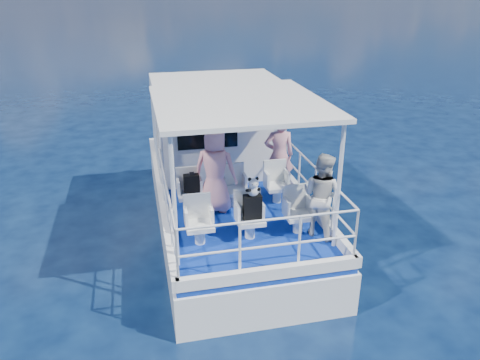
% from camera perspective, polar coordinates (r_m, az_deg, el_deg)
% --- Properties ---
extents(ground, '(2000.00, 2000.00, 0.00)m').
position_cam_1_polar(ground, '(9.83, -0.39, -8.37)').
color(ground, black).
rests_on(ground, ground).
extents(hull, '(3.00, 7.00, 1.60)m').
position_cam_1_polar(hull, '(10.67, -1.55, -5.63)').
color(hull, white).
rests_on(hull, ground).
extents(deck, '(2.90, 6.90, 0.10)m').
position_cam_1_polar(deck, '(10.29, -1.60, -1.48)').
color(deck, navy).
rests_on(deck, hull).
extents(cabin, '(2.85, 2.00, 2.20)m').
position_cam_1_polar(cabin, '(11.09, -2.99, 6.68)').
color(cabin, white).
rests_on(cabin, deck).
extents(canopy, '(3.00, 3.20, 0.08)m').
position_cam_1_polar(canopy, '(8.42, -0.15, 9.44)').
color(canopy, white).
rests_on(canopy, cabin).
extents(canopy_posts, '(2.77, 2.97, 2.20)m').
position_cam_1_polar(canopy_posts, '(8.72, -0.07, 2.06)').
color(canopy_posts, white).
rests_on(canopy_posts, deck).
extents(railings, '(2.84, 3.59, 1.00)m').
position_cam_1_polar(railings, '(8.66, 0.40, -2.40)').
color(railings, white).
rests_on(railings, deck).
extents(seat_port_fwd, '(0.48, 0.46, 0.38)m').
position_cam_1_polar(seat_port_fwd, '(9.35, -6.07, -2.63)').
color(seat_port_fwd, white).
rests_on(seat_port_fwd, deck).
extents(seat_center_fwd, '(0.48, 0.46, 0.38)m').
position_cam_1_polar(seat_center_fwd, '(9.48, -0.67, -2.12)').
color(seat_center_fwd, white).
rests_on(seat_center_fwd, deck).
extents(seat_stbd_fwd, '(0.48, 0.46, 0.38)m').
position_cam_1_polar(seat_stbd_fwd, '(9.69, 4.54, -1.61)').
color(seat_stbd_fwd, white).
rests_on(seat_stbd_fwd, deck).
extents(seat_port_aft, '(0.48, 0.46, 0.38)m').
position_cam_1_polar(seat_port_aft, '(8.21, -4.93, -6.49)').
color(seat_port_aft, white).
rests_on(seat_port_aft, deck).
extents(seat_center_aft, '(0.48, 0.46, 0.38)m').
position_cam_1_polar(seat_center_aft, '(8.35, 1.22, -5.83)').
color(seat_center_aft, white).
rests_on(seat_center_aft, deck).
extents(seat_stbd_aft, '(0.48, 0.46, 0.38)m').
position_cam_1_polar(seat_stbd_aft, '(8.59, 7.08, -5.15)').
color(seat_stbd_aft, white).
rests_on(seat_stbd_aft, deck).
extents(passenger_port_fwd, '(0.78, 0.68, 1.72)m').
position_cam_1_polar(passenger_port_fwd, '(9.06, -3.03, 1.24)').
color(passenger_port_fwd, pink).
rests_on(passenger_port_fwd, deck).
extents(passenger_stbd_fwd, '(0.67, 0.48, 1.73)m').
position_cam_1_polar(passenger_stbd_fwd, '(9.83, 4.77, 3.01)').
color(passenger_stbd_fwd, pink).
rests_on(passenger_stbd_fwd, deck).
extents(passenger_stbd_aft, '(0.92, 0.95, 1.54)m').
position_cam_1_polar(passenger_stbd_aft, '(8.31, 9.92, -1.84)').
color(passenger_stbd_aft, silver).
rests_on(passenger_stbd_aft, deck).
extents(backpack_port, '(0.30, 0.17, 0.39)m').
position_cam_1_polar(backpack_port, '(9.18, -5.93, -0.50)').
color(backpack_port, black).
rests_on(backpack_port, seat_port_fwd).
extents(backpack_center, '(0.31, 0.17, 0.46)m').
position_cam_1_polar(backpack_center, '(8.11, 1.52, -3.38)').
color(backpack_center, black).
rests_on(backpack_center, seat_center_aft).
extents(compact_camera, '(0.09, 0.05, 0.05)m').
position_cam_1_polar(compact_camera, '(9.08, -5.89, 0.78)').
color(compact_camera, black).
rests_on(compact_camera, backpack_port).
extents(panda, '(0.22, 0.18, 0.34)m').
position_cam_1_polar(panda, '(7.94, 1.62, -0.82)').
color(panda, silver).
rests_on(panda, backpack_center).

